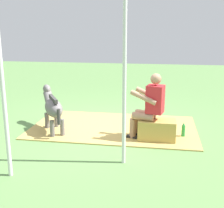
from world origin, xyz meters
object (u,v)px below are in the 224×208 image
Objects in this scene: pony_standing at (53,107)px; soda_bottle at (183,130)px; tent_pole_left at (124,84)px; hay_bale at (157,130)px; person_seated at (149,104)px; tent_pole_mid at (3,89)px.

pony_standing is 2.65m from soda_bottle.
soda_bottle is at bearing -127.64° from tent_pole_left.
hay_bale is 1.59m from tent_pole_left.
tent_pole_left is at bearing 65.13° from hay_bale.
tent_pole_mid is at bearing 43.08° from person_seated.
tent_pole_left is 1.71m from tent_pole_mid.
tent_pole_left is at bearing 142.59° from pony_standing.
soda_bottle is at bearing -155.19° from hay_bale.
person_seated is at bearing -107.27° from tent_pole_left.
tent_pole_left is at bearing 52.36° from soda_bottle.
person_seated reaches higher than hay_bale.
tent_pole_mid reaches higher than person_seated.
hay_bale is at bearing 170.92° from person_seated.
person_seated is 1.28m from tent_pole_left.
hay_bale is at bearing 175.48° from pony_standing.
person_seated is at bearing -9.08° from hay_bale.
tent_pole_mid reaches higher than hay_bale.
person_seated is at bearing 175.85° from pony_standing.
pony_standing is at bearing -37.41° from tent_pole_left.
pony_standing is at bearing -88.39° from tent_pole_mid.
tent_pole_left reaches higher than soda_bottle.
hay_bale reaches higher than soda_bottle.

